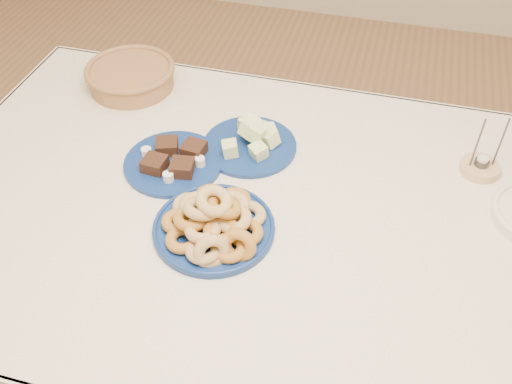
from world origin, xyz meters
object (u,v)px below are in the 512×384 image
wicker_basket (131,76)px  candle_holder (480,167)px  melon_plate (252,139)px  donut_platter (214,223)px  dining_table (261,237)px  brownie_plate (174,161)px

wicker_basket → candle_holder: 1.02m
melon_plate → donut_platter: bearing=-89.7°
candle_holder → dining_table: bearing=-151.6°
dining_table → melon_plate: melon_plate is taller
dining_table → donut_platter: 0.19m
brownie_plate → candle_holder: (0.76, 0.18, 0.00)m
brownie_plate → wicker_basket: (-0.25, 0.31, 0.02)m
wicker_basket → candle_holder: candle_holder is taller
melon_plate → candle_holder: (0.59, 0.05, -0.01)m
brownie_plate → candle_holder: size_ratio=1.83×
dining_table → melon_plate: 0.27m
dining_table → brownie_plate: (-0.26, 0.09, 0.12)m
candle_holder → melon_plate: bearing=-174.7°
dining_table → candle_holder: 0.59m
donut_platter → melon_plate: 0.32m
dining_table → donut_platter: donut_platter is taller
dining_table → wicker_basket: wicker_basket is taller
dining_table → melon_plate: (-0.08, 0.22, 0.13)m
donut_platter → wicker_basket: size_ratio=1.09×
dining_table → melon_plate: size_ratio=5.47×
dining_table → candle_holder: candle_holder is taller
donut_platter → brownie_plate: size_ratio=1.22×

